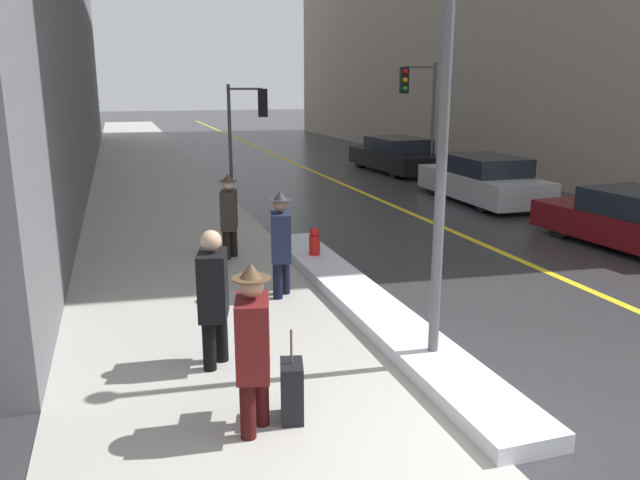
{
  "coord_description": "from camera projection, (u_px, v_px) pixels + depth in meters",
  "views": [
    {
      "loc": [
        -3.06,
        -4.26,
        3.21
      ],
      "look_at": [
        -0.4,
        4.0,
        1.05
      ],
      "focal_mm": 35.0,
      "sensor_mm": 36.0,
      "label": 1
    }
  ],
  "objects": [
    {
      "name": "snow_bank_curb",
      "position": [
        364.0,
        301.0,
        9.23
      ],
      "size": [
        0.79,
        8.19,
        0.19
      ],
      "color": "silver",
      "rests_on": "ground"
    },
    {
      "name": "traffic_light_far",
      "position": [
        416.0,
        95.0,
        21.91
      ],
      "size": [
        1.3,
        0.36,
        3.98
      ],
      "rotation": [
        0.0,
        0.0,
        2.98
      ],
      "color": "#515156",
      "rests_on": "ground"
    },
    {
      "name": "fire_hydrant",
      "position": [
        315.0,
        246.0,
        11.38
      ],
      "size": [
        0.2,
        0.2,
        0.7
      ],
      "color": "red",
      "rests_on": "ground"
    },
    {
      "name": "rolling_suitcase",
      "position": [
        292.0,
        391.0,
        6.09
      ],
      "size": [
        0.3,
        0.4,
        0.95
      ],
      "rotation": [
        0.0,
        0.0,
        -1.81
      ],
      "color": "black",
      "rests_on": "ground"
    },
    {
      "name": "parked_car_black",
      "position": [
        396.0,
        156.0,
        23.64
      ],
      "size": [
        2.02,
        4.94,
        1.29
      ],
      "rotation": [
        0.0,
        0.0,
        1.61
      ],
      "color": "black",
      "rests_on": "ground"
    },
    {
      "name": "pedestrian_in_glasses",
      "position": [
        281.0,
        240.0,
        9.52
      ],
      "size": [
        0.41,
        0.57,
        1.67
      ],
      "rotation": [
        0.0,
        0.0,
        -1.81
      ],
      "color": "black",
      "rests_on": "ground"
    },
    {
      "name": "ground_plane",
      "position": [
        498.0,
        451.0,
        5.62
      ],
      "size": [
        160.0,
        160.0,
        0.0
      ],
      "primitive_type": "plane",
      "color": "#2D2D30"
    },
    {
      "name": "pedestrian_trailing",
      "position": [
        213.0,
        292.0,
        7.11
      ],
      "size": [
        0.43,
        0.59,
        1.64
      ],
      "rotation": [
        0.0,
        0.0,
        -1.81
      ],
      "color": "black",
      "rests_on": "ground"
    },
    {
      "name": "traffic_light_near",
      "position": [
        251.0,
        113.0,
        20.33
      ],
      "size": [
        1.31,
        0.33,
        3.25
      ],
      "rotation": [
        0.0,
        0.0,
        -0.12
      ],
      "color": "#515156",
      "rests_on": "ground"
    },
    {
      "name": "pedestrian_in_fedora",
      "position": [
        229.0,
        213.0,
        11.67
      ],
      "size": [
        0.4,
        0.55,
        1.62
      ],
      "rotation": [
        0.0,
        0.0,
        -1.81
      ],
      "color": "black",
      "rests_on": "ground"
    },
    {
      "name": "pedestrian_with_shoulder_bag",
      "position": [
        253.0,
        342.0,
        5.73
      ],
      "size": [
        0.41,
        0.75,
        1.67
      ],
      "rotation": [
        0.0,
        0.0,
        -1.81
      ],
      "color": "#340C0C",
      "rests_on": "ground"
    },
    {
      "name": "parked_car_silver",
      "position": [
        482.0,
        180.0,
        17.53
      ],
      "size": [
        1.9,
        4.64,
        1.3
      ],
      "rotation": [
        0.0,
        0.0,
        1.54
      ],
      "color": "#B2B2B7",
      "rests_on": "ground"
    },
    {
      "name": "road_centre_stripe",
      "position": [
        344.0,
        185.0,
        20.66
      ],
      "size": [
        0.16,
        80.0,
        0.0
      ],
      "color": "gold",
      "rests_on": "ground"
    },
    {
      "name": "sidewalk_slab",
      "position": [
        159.0,
        194.0,
        18.87
      ],
      "size": [
        4.0,
        80.0,
        0.01
      ],
      "color": "#9E9B93",
      "rests_on": "ground"
    },
    {
      "name": "lamp_post",
      "position": [
        444.0,
        105.0,
        6.63
      ],
      "size": [
        0.28,
        0.28,
        5.03
      ],
      "color": "#515156",
      "rests_on": "ground"
    }
  ]
}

